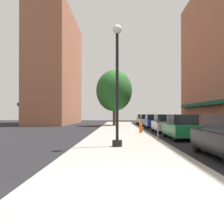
# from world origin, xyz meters

# --- Properties ---
(ground_plane) EXTENTS (90.00, 90.00, 0.00)m
(ground_plane) POSITION_xyz_m (4.00, 18.00, 0.00)
(ground_plane) COLOR black
(sidewalk_slab) EXTENTS (4.80, 50.00, 0.12)m
(sidewalk_slab) POSITION_xyz_m (0.00, 19.00, 0.06)
(sidewalk_slab) COLOR gray
(sidewalk_slab) RESTS_ON ground
(building_far_background) EXTENTS (6.80, 18.00, 18.94)m
(building_far_background) POSITION_xyz_m (-11.01, 37.00, 9.45)
(building_far_background) COLOR #9E6047
(building_far_background) RESTS_ON ground
(lamppost) EXTENTS (0.48, 0.48, 5.90)m
(lamppost) POSITION_xyz_m (-0.30, 6.53, 3.20)
(lamppost) COLOR black
(lamppost) RESTS_ON sidewalk_slab
(fire_hydrant) EXTENTS (0.33, 0.26, 0.79)m
(fire_hydrant) POSITION_xyz_m (1.66, 15.14, 0.52)
(fire_hydrant) COLOR #E05614
(fire_hydrant) RESTS_ON sidewalk_slab
(parking_meter_near) EXTENTS (0.14, 0.09, 1.31)m
(parking_meter_near) POSITION_xyz_m (2.05, 8.91, 0.95)
(parking_meter_near) COLOR slate
(parking_meter_near) RESTS_ON sidewalk_slab
(parking_meter_far) EXTENTS (0.14, 0.09, 1.31)m
(parking_meter_far) POSITION_xyz_m (2.05, 19.42, 0.95)
(parking_meter_far) COLOR slate
(parking_meter_far) RESTS_ON sidewalk_slab
(tree_near) EXTENTS (5.14, 5.14, 7.91)m
(tree_near) POSITION_xyz_m (-0.81, 29.55, 5.06)
(tree_near) COLOR #4C3823
(tree_near) RESTS_ON sidewalk_slab
(car_green) EXTENTS (1.80, 4.30, 1.66)m
(car_green) POSITION_xyz_m (4.00, 11.20, 0.81)
(car_green) COLOR black
(car_green) RESTS_ON ground
(car_silver) EXTENTS (1.80, 4.30, 1.66)m
(car_silver) POSITION_xyz_m (4.00, 17.23, 0.81)
(car_silver) COLOR black
(car_silver) RESTS_ON ground
(car_blue) EXTENTS (1.80, 4.30, 1.66)m
(car_blue) POSITION_xyz_m (4.00, 24.61, 0.81)
(car_blue) COLOR black
(car_blue) RESTS_ON ground
(car_white) EXTENTS (1.80, 4.30, 1.66)m
(car_white) POSITION_xyz_m (4.00, 31.73, 0.81)
(car_white) COLOR black
(car_white) RESTS_ON ground
(car_yellow) EXTENTS (1.80, 4.30, 1.66)m
(car_yellow) POSITION_xyz_m (4.00, 37.72, 0.81)
(car_yellow) COLOR black
(car_yellow) RESTS_ON ground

